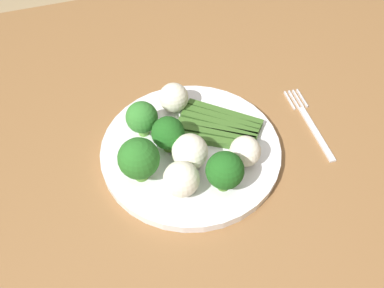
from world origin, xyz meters
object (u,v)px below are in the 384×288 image
(asparagus_bundle, at_px, (219,127))
(cauliflower_edge, at_px, (190,152))
(broccoli_back, at_px, (139,159))
(fork, at_px, (309,122))
(broccoli_back_right, at_px, (142,118))
(cauliflower_mid, at_px, (172,98))
(broccoli_front_left, at_px, (225,171))
(cauliflower_near_center, at_px, (245,151))
(broccoli_right, at_px, (167,131))
(cauliflower_near_fork, at_px, (181,179))
(plate, at_px, (192,149))
(dining_table, at_px, (190,186))

(asparagus_bundle, height_order, cauliflower_edge, cauliflower_edge)
(broccoli_back, height_order, fork, broccoli_back)
(broccoli_back_right, bearing_deg, cauliflower_mid, 32.42)
(cauliflower_edge, bearing_deg, asparagus_bundle, 37.13)
(cauliflower_edge, bearing_deg, broccoli_front_left, -59.70)
(cauliflower_mid, xyz_separation_m, fork, (0.21, -0.09, -0.04))
(asparagus_bundle, height_order, fork, asparagus_bundle)
(asparagus_bundle, relative_size, broccoli_back, 2.04)
(cauliflower_near_center, height_order, cauliflower_edge, cauliflower_edge)
(broccoli_back, xyz_separation_m, cauliflower_mid, (0.08, 0.12, -0.02))
(broccoli_front_left, bearing_deg, cauliflower_edge, 120.30)
(broccoli_back, bearing_deg, asparagus_bundle, 19.77)
(broccoli_front_left, height_order, broccoli_back, broccoli_back)
(broccoli_right, bearing_deg, cauliflower_edge, -62.21)
(cauliflower_near_fork, bearing_deg, plate, 61.00)
(plate, xyz_separation_m, cauliflower_near_fork, (-0.04, -0.07, 0.03))
(asparagus_bundle, bearing_deg, plate, 56.12)
(plate, bearing_deg, broccoli_back, -160.71)
(broccoli_back_right, bearing_deg, cauliflower_edge, -57.70)
(cauliflower_mid, bearing_deg, fork, -23.40)
(broccoli_front_left, bearing_deg, broccoli_back, 153.12)
(cauliflower_near_center, height_order, fork, cauliflower_near_center)
(cauliflower_mid, distance_m, cauliflower_edge, 0.12)
(cauliflower_near_center, height_order, cauliflower_mid, cauliflower_mid)
(broccoli_back_right, height_order, cauliflower_near_center, broccoli_back_right)
(broccoli_back_right, xyz_separation_m, broccoli_back, (-0.02, -0.08, 0.01))
(broccoli_back_right, height_order, fork, broccoli_back_right)
(broccoli_front_left, bearing_deg, broccoli_right, 119.24)
(cauliflower_near_fork, distance_m, cauliflower_mid, 0.16)
(asparagus_bundle, bearing_deg, broccoli_back_right, 20.56)
(cauliflower_near_fork, bearing_deg, fork, 15.25)
(broccoli_back_right, bearing_deg, dining_table, -34.93)
(plate, height_order, cauliflower_near_center, cauliflower_near_center)
(broccoli_front_left, xyz_separation_m, broccoli_back_right, (-0.08, 0.14, -0.00))
(broccoli_right, height_order, cauliflower_near_center, broccoli_right)
(plate, relative_size, cauliflower_near_fork, 5.42)
(dining_table, relative_size, cauliflower_mid, 24.28)
(dining_table, distance_m, cauliflower_edge, 0.15)
(broccoli_back_right, xyz_separation_m, cauliflower_near_fork, (0.02, -0.12, -0.01))
(broccoli_back, xyz_separation_m, cauliflower_near_fork, (0.05, -0.04, -0.02))
(dining_table, relative_size, broccoli_front_left, 18.11)
(broccoli_back, distance_m, fork, 0.30)
(dining_table, xyz_separation_m, broccoli_front_left, (0.02, -0.09, 0.16))
(plate, bearing_deg, fork, -1.04)
(broccoli_right, relative_size, broccoli_back_right, 1.00)
(broccoli_back, relative_size, fork, 0.44)
(asparagus_bundle, xyz_separation_m, cauliflower_near_center, (0.01, -0.07, 0.02))
(broccoli_back_right, height_order, cauliflower_mid, broccoli_back_right)
(broccoli_back_right, bearing_deg, broccoli_right, -53.37)
(cauliflower_edge, bearing_deg, broccoli_right, 117.79)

